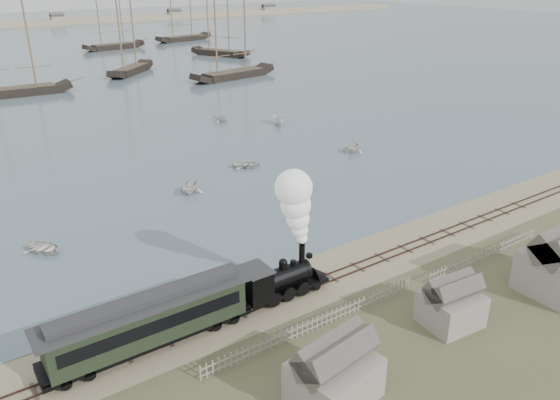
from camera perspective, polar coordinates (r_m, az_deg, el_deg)
ground at (r=49.09m, az=4.82°, el=-6.74°), size 600.00×600.00×0.00m
rail_track at (r=47.77m, az=6.35°, el=-7.66°), size 120.00×1.80×0.16m
picket_fence_west at (r=41.08m, az=3.93°, el=-13.33°), size 19.00×0.10×1.20m
picket_fence_east at (r=53.12m, az=20.65°, el=-5.82°), size 15.00×0.10×1.20m
shed_left at (r=35.80m, az=5.58°, el=-19.89°), size 5.00×4.00×4.10m
shed_mid at (r=43.44m, az=17.22°, el=-12.20°), size 4.00×3.50×3.60m
shed_right at (r=50.78m, az=26.92°, el=-8.34°), size 6.00×5.00×5.10m
locomotive at (r=42.75m, az=1.47°, el=-4.38°), size 8.08×3.02×10.08m
passenger_coach at (r=39.06m, az=-13.55°, el=-12.07°), size 14.85×2.86×3.61m
beached_dinghy at (r=41.69m, az=-15.63°, el=-12.90°), size 5.01×5.24×0.88m
rowboat_0 at (r=55.23m, az=-23.45°, el=-4.62°), size 4.66×4.29×0.79m
rowboat_1 at (r=64.45m, az=-9.38°, el=1.49°), size 4.42×4.53×1.82m
rowboat_2 at (r=64.87m, az=2.39°, el=1.73°), size 3.58×1.42×1.37m
rowboat_3 at (r=72.20m, az=-3.53°, el=3.71°), size 4.27×4.63×0.78m
rowboat_4 at (r=78.83m, az=7.68°, el=5.63°), size 4.22×4.44×1.83m
rowboat_5 at (r=92.66m, az=-0.25°, el=8.36°), size 4.07×2.48×1.47m
rowboat_7 at (r=94.79m, az=-6.20°, el=8.63°), size 4.07×3.86×1.69m
schooner_2 at (r=125.24m, az=-26.40°, el=14.24°), size 21.10×5.83×20.00m
schooner_3 at (r=143.17m, az=-15.69°, el=16.55°), size 16.35×15.90×20.00m
schooner_4 at (r=132.76m, az=-5.02°, el=16.82°), size 23.16×8.80×20.00m
schooner_5 at (r=168.97m, az=-6.41°, el=18.10°), size 12.15×19.30×20.00m
schooner_8 at (r=190.34m, az=-17.27°, el=17.81°), size 20.55×7.36×20.00m
schooner_9 at (r=207.73m, az=-10.20°, el=18.80°), size 22.41×9.19×20.00m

